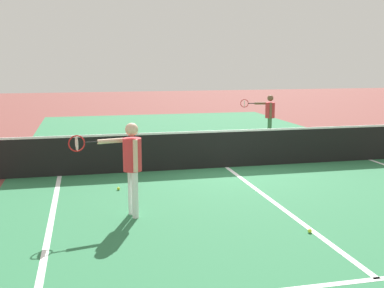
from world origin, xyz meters
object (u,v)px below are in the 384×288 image
player_far (269,112)px  tennis_ball_mid_court (310,231)px  tennis_ball_near_net (118,189)px  net (227,148)px  player_near (131,159)px

player_far → tennis_ball_mid_court: bearing=-107.9°
player_far → tennis_ball_near_net: (-5.51, -5.30, -0.91)m
net → player_near: bearing=-129.9°
player_near → tennis_ball_mid_court: 3.19m
tennis_ball_near_net → tennis_ball_mid_court: (2.77, -3.19, 0.00)m
tennis_ball_mid_court → player_far: bearing=72.1°
net → player_near: size_ratio=6.85×
net → tennis_ball_near_net: net is taller
player_far → tennis_ball_near_net: player_far is taller
player_near → tennis_ball_mid_court: size_ratio=24.95×
net → tennis_ball_mid_court: bearing=-91.0°
player_near → player_far: player_near is taller
net → tennis_ball_near_net: bearing=-151.6°
player_far → tennis_ball_mid_court: player_far is taller
net → tennis_ball_mid_court: size_ratio=170.97×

